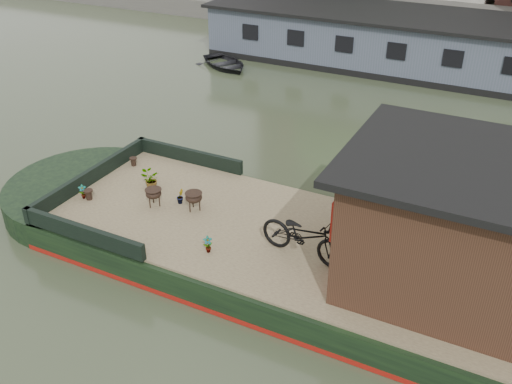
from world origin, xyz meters
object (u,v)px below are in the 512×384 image
at_px(cabin, 461,225).
at_px(brazier_front, 154,197).
at_px(bicycle, 304,236).
at_px(brazier_rear, 194,201).
at_px(potted_plant_a, 208,244).
at_px(dinghy, 225,60).

xyz_separation_m(cabin, brazier_front, (-6.20, -0.20, -1.02)).
relative_size(bicycle, brazier_rear, 4.26).
relative_size(brazier_front, brazier_rear, 0.97).
bearing_deg(brazier_rear, brazier_front, -164.17).
bearing_deg(brazier_rear, cabin, -0.50).
bearing_deg(bicycle, cabin, -73.51).
height_order(bicycle, brazier_rear, bicycle).
bearing_deg(bicycle, brazier_rear, 86.86).
xyz_separation_m(bicycle, brazier_rear, (-2.73, 0.48, -0.26)).
relative_size(potted_plant_a, brazier_front, 0.85).
height_order(cabin, potted_plant_a, cabin).
xyz_separation_m(cabin, bicycle, (-2.60, -0.44, -0.76)).
bearing_deg(cabin, bicycle, -170.43).
distance_m(potted_plant_a, brazier_rear, 1.59).
bearing_deg(dinghy, cabin, -101.71).
height_order(bicycle, potted_plant_a, bicycle).
height_order(bicycle, dinghy, bicycle).
height_order(brazier_front, brazier_rear, brazier_rear).
height_order(bicycle, brazier_front, bicycle).
relative_size(cabin, brazier_front, 9.77).
bearing_deg(bicycle, brazier_front, 93.12).
xyz_separation_m(brazier_rear, dinghy, (-5.40, 10.77, -0.58)).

